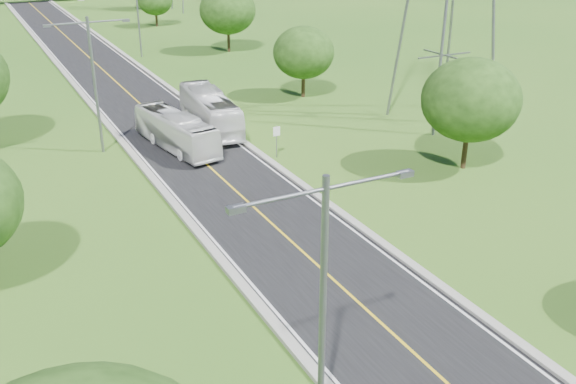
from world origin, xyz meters
The scene contains 14 objects.
ground centered at (0.00, 60.00, 0.00)m, with size 260.00×260.00×0.00m, color #2A5A19.
road centered at (0.00, 66.00, 0.03)m, with size 8.00×150.00×0.06m, color black.
curb_left centered at (-4.25, 66.00, 0.11)m, with size 0.50×150.00×0.22m, color gray.
curb_right centered at (4.25, 66.00, 0.11)m, with size 0.50×150.00×0.22m, color gray.
speed_limit_sign centered at (5.20, 37.98, 1.60)m, with size 0.55×0.09×2.40m.
streetlight_near_left centered at (-6.00, 12.00, 5.94)m, with size 5.90×0.25×10.00m.
streetlight_mid_left centered at (-6.00, 45.00, 5.94)m, with size 5.90×0.25×10.00m.
streetlight_far_right centered at (6.00, 78.00, 5.94)m, with size 5.90×0.25×10.00m.
tree_rb centered at (16.00, 30.00, 4.95)m, with size 6.72×6.72×7.82m.
tree_rc centered at (15.00, 52.00, 4.33)m, with size 5.88×5.88×6.84m.
tree_rd centered at (17.00, 76.00, 5.27)m, with size 7.14×7.14×8.30m.
tree_re centered at (14.50, 100.00, 4.02)m, with size 5.46×5.46×6.35m.
bus_outbound centered at (3.20, 46.42, 1.62)m, with size 2.63×11.23×3.13m, color white.
bus_inbound centered at (-0.80, 43.07, 1.44)m, with size 2.32×9.93×2.77m, color white.
Camera 1 is at (-14.37, -2.03, 16.62)m, focal length 40.00 mm.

